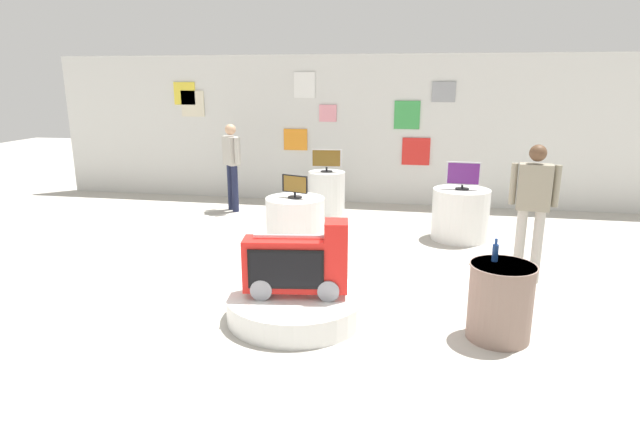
{
  "coord_description": "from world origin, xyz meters",
  "views": [
    {
      "loc": [
        1.26,
        -5.47,
        2.45
      ],
      "look_at": [
        0.1,
        0.59,
        0.77
      ],
      "focal_mm": 30.17,
      "sensor_mm": 36.0,
      "label": 1
    }
  ],
  "objects_px": {
    "display_pedestal_center_rear": "(295,225)",
    "shopper_browsing_near_truck": "(232,161)",
    "tv_on_right_rear": "(327,160)",
    "shopper_browsing_rear": "(533,203)",
    "main_display_pedestal": "(296,306)",
    "tv_on_left_rear": "(463,175)",
    "novelty_firetruck_tv": "(298,266)",
    "tv_on_center_rear": "(295,186)",
    "display_pedestal_left_rear": "(460,214)",
    "side_table_round": "(500,301)",
    "display_pedestal_right_rear": "(327,193)",
    "bottle_on_side_table": "(495,252)"
  },
  "relations": [
    {
      "from": "tv_on_left_rear",
      "to": "shopper_browsing_rear",
      "type": "relative_size",
      "value": 0.3
    },
    {
      "from": "shopper_browsing_rear",
      "to": "main_display_pedestal",
      "type": "bearing_deg",
      "value": -148.7
    },
    {
      "from": "tv_on_right_rear",
      "to": "shopper_browsing_near_truck",
      "type": "bearing_deg",
      "value": -178.5
    },
    {
      "from": "tv_on_right_rear",
      "to": "shopper_browsing_near_truck",
      "type": "relative_size",
      "value": 0.34
    },
    {
      "from": "tv_on_center_rear",
      "to": "side_table_round",
      "type": "bearing_deg",
      "value": -41.87
    },
    {
      "from": "main_display_pedestal",
      "to": "tv_on_center_rear",
      "type": "relative_size",
      "value": 3.68
    },
    {
      "from": "display_pedestal_left_rear",
      "to": "display_pedestal_center_rear",
      "type": "distance_m",
      "value": 2.62
    },
    {
      "from": "bottle_on_side_table",
      "to": "novelty_firetruck_tv",
      "type": "bearing_deg",
      "value": -179.34
    },
    {
      "from": "main_display_pedestal",
      "to": "tv_on_center_rear",
      "type": "bearing_deg",
      "value": 103.44
    },
    {
      "from": "novelty_firetruck_tv",
      "to": "tv_on_right_rear",
      "type": "height_order",
      "value": "tv_on_right_rear"
    },
    {
      "from": "main_display_pedestal",
      "to": "shopper_browsing_rear",
      "type": "distance_m",
      "value": 3.12
    },
    {
      "from": "main_display_pedestal",
      "to": "tv_on_right_rear",
      "type": "relative_size",
      "value": 2.64
    },
    {
      "from": "display_pedestal_left_rear",
      "to": "shopper_browsing_rear",
      "type": "height_order",
      "value": "shopper_browsing_rear"
    },
    {
      "from": "main_display_pedestal",
      "to": "bottle_on_side_table",
      "type": "xyz_separation_m",
      "value": [
        1.96,
        0.02,
        0.71
      ]
    },
    {
      "from": "tv_on_center_rear",
      "to": "main_display_pedestal",
      "type": "bearing_deg",
      "value": -76.56
    },
    {
      "from": "display_pedestal_center_rear",
      "to": "shopper_browsing_near_truck",
      "type": "relative_size",
      "value": 0.52
    },
    {
      "from": "display_pedestal_center_rear",
      "to": "tv_on_right_rear",
      "type": "bearing_deg",
      "value": 88.56
    },
    {
      "from": "display_pedestal_center_rear",
      "to": "bottle_on_side_table",
      "type": "xyz_separation_m",
      "value": [
        2.49,
        -2.2,
        0.44
      ]
    },
    {
      "from": "main_display_pedestal",
      "to": "display_pedestal_right_rear",
      "type": "xyz_separation_m",
      "value": [
        -0.47,
        4.49,
        0.27
      ]
    },
    {
      "from": "tv_on_right_rear",
      "to": "shopper_browsing_rear",
      "type": "xyz_separation_m",
      "value": [
        3.03,
        -2.93,
        -0.02
      ]
    },
    {
      "from": "shopper_browsing_rear",
      "to": "shopper_browsing_near_truck",
      "type": "bearing_deg",
      "value": 149.19
    },
    {
      "from": "novelty_firetruck_tv",
      "to": "tv_on_right_rear",
      "type": "xyz_separation_m",
      "value": [
        -0.5,
        4.49,
        0.44
      ]
    },
    {
      "from": "display_pedestal_right_rear",
      "to": "bottle_on_side_table",
      "type": "height_order",
      "value": "bottle_on_side_table"
    },
    {
      "from": "novelty_firetruck_tv",
      "to": "display_pedestal_left_rear",
      "type": "height_order",
      "value": "novelty_firetruck_tv"
    },
    {
      "from": "display_pedestal_left_rear",
      "to": "tv_on_left_rear",
      "type": "xyz_separation_m",
      "value": [
        0.0,
        -0.0,
        0.62
      ]
    },
    {
      "from": "display_pedestal_left_rear",
      "to": "shopper_browsing_near_truck",
      "type": "relative_size",
      "value": 0.53
    },
    {
      "from": "side_table_round",
      "to": "display_pedestal_left_rear",
      "type": "bearing_deg",
      "value": 92.92
    },
    {
      "from": "shopper_browsing_near_truck",
      "to": "shopper_browsing_rear",
      "type": "height_order",
      "value": "shopper_browsing_rear"
    },
    {
      "from": "main_display_pedestal",
      "to": "shopper_browsing_near_truck",
      "type": "xyz_separation_m",
      "value": [
        -2.27,
        4.44,
        0.83
      ]
    },
    {
      "from": "main_display_pedestal",
      "to": "tv_on_left_rear",
      "type": "distance_m",
      "value": 3.89
    },
    {
      "from": "display_pedestal_right_rear",
      "to": "display_pedestal_left_rear",
      "type": "bearing_deg",
      "value": -27.01
    },
    {
      "from": "tv_on_left_rear",
      "to": "side_table_round",
      "type": "distance_m",
      "value": 3.44
    },
    {
      "from": "tv_on_left_rear",
      "to": "side_table_round",
      "type": "height_order",
      "value": "tv_on_left_rear"
    },
    {
      "from": "tv_on_left_rear",
      "to": "display_pedestal_right_rear",
      "type": "distance_m",
      "value": 2.69
    },
    {
      "from": "tv_on_left_rear",
      "to": "display_pedestal_right_rear",
      "type": "height_order",
      "value": "tv_on_left_rear"
    },
    {
      "from": "main_display_pedestal",
      "to": "tv_on_right_rear",
      "type": "height_order",
      "value": "tv_on_right_rear"
    },
    {
      "from": "novelty_firetruck_tv",
      "to": "shopper_browsing_near_truck",
      "type": "height_order",
      "value": "shopper_browsing_near_truck"
    },
    {
      "from": "display_pedestal_right_rear",
      "to": "shopper_browsing_near_truck",
      "type": "bearing_deg",
      "value": -178.37
    },
    {
      "from": "tv_on_right_rear",
      "to": "side_table_round",
      "type": "height_order",
      "value": "tv_on_right_rear"
    },
    {
      "from": "tv_on_left_rear",
      "to": "display_pedestal_center_rear",
      "type": "height_order",
      "value": "tv_on_left_rear"
    },
    {
      "from": "tv_on_left_rear",
      "to": "shopper_browsing_near_truck",
      "type": "distance_m",
      "value": 4.29
    },
    {
      "from": "novelty_firetruck_tv",
      "to": "shopper_browsing_rear",
      "type": "height_order",
      "value": "shopper_browsing_rear"
    },
    {
      "from": "tv_on_right_rear",
      "to": "display_pedestal_center_rear",
      "type": "bearing_deg",
      "value": -91.44
    },
    {
      "from": "main_display_pedestal",
      "to": "shopper_browsing_rear",
      "type": "bearing_deg",
      "value": 31.3
    },
    {
      "from": "display_pedestal_left_rear",
      "to": "display_pedestal_right_rear",
      "type": "height_order",
      "value": "same"
    },
    {
      "from": "display_pedestal_right_rear",
      "to": "tv_on_right_rear",
      "type": "xyz_separation_m",
      "value": [
        -0.0,
        -0.0,
        0.62
      ]
    },
    {
      "from": "novelty_firetruck_tv",
      "to": "tv_on_center_rear",
      "type": "height_order",
      "value": "tv_on_center_rear"
    },
    {
      "from": "novelty_firetruck_tv",
      "to": "tv_on_center_rear",
      "type": "xyz_separation_m",
      "value": [
        -0.55,
        2.22,
        0.38
      ]
    },
    {
      "from": "display_pedestal_center_rear",
      "to": "shopper_browsing_near_truck",
      "type": "height_order",
      "value": "shopper_browsing_near_truck"
    },
    {
      "from": "novelty_firetruck_tv",
      "to": "display_pedestal_right_rear",
      "type": "relative_size",
      "value": 1.39
    }
  ]
}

